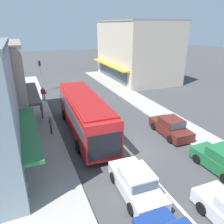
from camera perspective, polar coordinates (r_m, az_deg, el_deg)
The scene contains 13 objects.
ground_plane at distance 16.50m, azimuth 4.05°, elevation -9.81°, with size 140.00×140.00×0.00m, color #3F3F42.
lane_centre_line at distance 19.71m, azimuth -1.12°, elevation -4.16°, with size 0.20×28.00×0.01m, color silver.
sidewalk_left at distance 20.39m, azimuth -21.44°, elevation -4.64°, with size 5.20×44.00×0.14m, color #A39E96.
kerb_right at distance 23.99m, azimuth 11.00°, elevation 0.47°, with size 2.80×44.00×0.12m, color #A39E96.
building_right_far at distance 37.37m, azimuth 6.49°, elevation 15.61°, with size 9.91×13.77×9.33m.
city_bus at distance 18.37m, azimuth -7.26°, elevation 0.06°, with size 3.00×10.93×3.23m.
sedan_queue_far_back at distance 12.52m, azimuth 6.29°, elevation -17.97°, with size 2.03×4.27×1.47m.
parked_hatchback_kerb_front at distance 15.67m, azimuth 26.73°, elevation -11.21°, with size 1.93×3.76×1.54m.
parked_sedan_kerb_second at distance 18.98m, azimuth 15.03°, elevation -3.83°, with size 2.02×4.27×1.47m.
traffic_light_downstreet at distance 31.48m, azimuth -18.25°, elevation 10.19°, with size 0.33×0.24×4.20m.
pedestrian_with_handbag_near at distance 27.31m, azimuth -17.52°, elevation 4.72°, with size 0.64×0.44×1.63m.
pedestrian_browsing_midblock at distance 22.07m, azimuth -17.90°, elevation 0.67°, with size 0.29×0.66×1.63m.
pedestrian_far_walker at distance 18.79m, azimuth -15.80°, elevation -2.82°, with size 0.25×0.65×1.63m.
Camera 1 is at (-6.43, -12.50, 8.66)m, focal length 35.00 mm.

